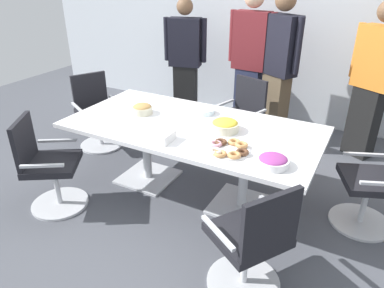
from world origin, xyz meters
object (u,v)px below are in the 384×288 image
(snack_bowl_candy_mix, at_px, (273,161))
(plate_stack, at_px, (205,111))
(person_standing_0, at_px, (185,60))
(person_standing_1, at_px, (250,61))
(conference_table, at_px, (192,137))
(person_standing_2, at_px, (278,67))
(donut_platter, at_px, (228,149))
(snack_bowl_chips_yellow, at_px, (225,125))
(napkin_pile, at_px, (161,136))
(office_chair_0, at_px, (376,186))
(office_chair_4, at_px, (252,245))
(office_chair_2, at_px, (97,115))
(office_chair_3, at_px, (48,169))
(person_standing_3, at_px, (373,80))
(snack_bowl_cookies, at_px, (142,109))
(office_chair_1, at_px, (241,121))

(snack_bowl_candy_mix, xyz_separation_m, plate_stack, (-0.92, 0.71, -0.01))
(person_standing_0, distance_m, person_standing_1, 0.97)
(conference_table, height_order, person_standing_2, person_standing_2)
(person_standing_1, distance_m, donut_platter, 2.09)
(snack_bowl_chips_yellow, xyz_separation_m, napkin_pile, (-0.40, -0.45, -0.01))
(office_chair_0, xyz_separation_m, donut_platter, (-1.13, -0.62, 0.36))
(office_chair_0, xyz_separation_m, snack_bowl_chips_yellow, (-1.32, -0.26, 0.40))
(napkin_pile, bearing_deg, office_chair_4, -25.58)
(office_chair_2, relative_size, person_standing_1, 0.48)
(plate_stack, bearing_deg, office_chair_3, -132.14)
(person_standing_1, bearing_deg, plate_stack, 93.71)
(person_standing_3, bearing_deg, conference_table, 78.76)
(person_standing_3, relative_size, snack_bowl_chips_yellow, 6.93)
(person_standing_0, relative_size, snack_bowl_cookies, 8.30)
(office_chair_3, height_order, person_standing_0, person_standing_0)
(snack_bowl_candy_mix, height_order, donut_platter, snack_bowl_candy_mix)
(office_chair_4, bearing_deg, snack_bowl_chips_yellow, 66.69)
(plate_stack, bearing_deg, snack_bowl_candy_mix, -37.50)
(person_standing_0, xyz_separation_m, person_standing_2, (1.37, -0.08, 0.09))
(office_chair_0, bearing_deg, napkin_pile, 90.56)
(person_standing_2, relative_size, napkin_pile, 9.87)
(snack_bowl_cookies, distance_m, napkin_pile, 0.68)
(conference_table, relative_size, person_standing_2, 1.28)
(person_standing_0, bearing_deg, snack_bowl_cookies, 89.43)
(conference_table, xyz_separation_m, person_standing_3, (1.41, 1.70, 0.32))
(office_chair_0, xyz_separation_m, person_standing_2, (-1.29, 1.30, 0.58))
(snack_bowl_candy_mix, bearing_deg, office_chair_1, 118.47)
(person_standing_1, xyz_separation_m, person_standing_2, (0.40, -0.08, -0.01))
(office_chair_3, distance_m, napkin_pile, 1.16)
(office_chair_2, bearing_deg, office_chair_4, 90.44)
(person_standing_1, distance_m, person_standing_3, 1.47)
(person_standing_2, relative_size, plate_stack, 9.96)
(snack_bowl_cookies, bearing_deg, napkin_pile, -40.61)
(office_chair_1, relative_size, person_standing_0, 0.53)
(conference_table, height_order, office_chair_1, office_chair_1)
(person_standing_1, bearing_deg, napkin_pile, 91.73)
(person_standing_0, xyz_separation_m, napkin_pile, (0.94, -2.10, -0.11))
(person_standing_0, bearing_deg, person_standing_3, 165.34)
(office_chair_1, xyz_separation_m, napkin_pile, (-0.17, -1.52, 0.39))
(conference_table, bearing_deg, office_chair_0, 10.22)
(person_standing_0, bearing_deg, plate_stack, 111.22)
(office_chair_2, height_order, snack_bowl_chips_yellow, office_chair_2)
(conference_table, distance_m, snack_bowl_cookies, 0.62)
(snack_bowl_chips_yellow, bearing_deg, office_chair_2, 169.21)
(office_chair_1, distance_m, plate_stack, 0.87)
(office_chair_2, xyz_separation_m, person_standing_1, (1.54, 1.28, 0.59))
(office_chair_1, bearing_deg, plate_stack, 98.25)
(person_standing_2, bearing_deg, snack_bowl_candy_mix, 133.64)
(plate_stack, distance_m, napkin_pile, 0.74)
(person_standing_1, bearing_deg, person_standing_2, 170.75)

